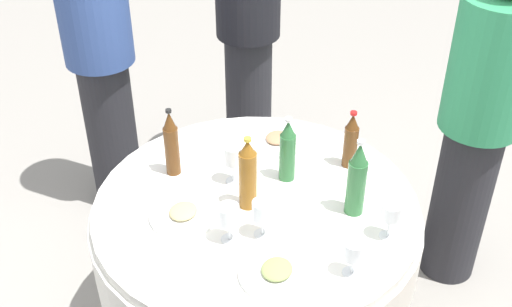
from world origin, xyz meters
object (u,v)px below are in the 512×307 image
bottle_green_near (288,151)px  bottle_brown_far (351,141)px  wine_glass_west (233,157)px  dining_table (256,232)px  plate_right (277,140)px  wine_glass_east (391,214)px  plate_mid (277,272)px  bottle_amber_inner (248,175)px  plate_rear (183,214)px  person_south (479,123)px  wine_glass_inner (262,212)px  bottle_brown_south (171,144)px  person_near (248,35)px  wine_glass_rear (353,253)px  bottle_green_front (357,180)px  wine_glass_far (229,216)px  person_front (102,67)px

bottle_green_near → bottle_brown_far: bottle_green_near is taller
bottle_brown_far → wine_glass_west: bottle_brown_far is taller
dining_table → plate_right: 0.45m
wine_glass_east → bottle_green_near: bearing=63.2°
wine_glass_east → plate_mid: (-0.30, 0.32, -0.09)m
plate_mid → bottle_green_near: bearing=12.6°
bottle_green_near → bottle_amber_inner: 0.23m
bottle_amber_inner → dining_table: bearing=-39.9°
plate_rear → plate_right: 0.61m
person_south → wine_glass_inner: bearing=-80.7°
wine_glass_inner → plate_right: (0.58, 0.12, -0.10)m
bottle_brown_far → wine_glass_inner: bottle_brown_far is taller
bottle_brown_south → person_near: 1.12m
plate_rear → person_south: (0.85, -0.99, 0.09)m
plate_right → person_south: size_ratio=0.15×
plate_mid → wine_glass_rear: bearing=-69.7°
bottle_green_front → plate_mid: bearing=156.4°
bottle_brown_far → plate_rear: 0.73m
wine_glass_rear → wine_glass_east: bearing=-21.7°
dining_table → plate_right: (0.41, 0.04, 0.16)m
wine_glass_inner → bottle_green_front: bearing=-50.7°
bottle_brown_far → person_near: bearing=40.6°
bottle_brown_south → wine_glass_rear: size_ratio=2.20×
person_near → wine_glass_east: bearing=-72.7°
dining_table → wine_glass_inner: (-0.17, -0.08, 0.26)m
bottle_brown_south → person_near: bearing=3.3°
dining_table → wine_glass_far: 0.35m
plate_rear → dining_table: bearing=-54.2°
bottle_amber_inner → wine_glass_rear: size_ratio=2.28×
bottle_brown_south → person_near: person_near is taller
wine_glass_rear → plate_rear: bearing=82.1°
bottle_amber_inner → wine_glass_far: bearing=179.7°
wine_glass_far → wine_glass_west: 0.34m
person_south → person_near: bearing=-154.6°
wine_glass_far → person_front: bearing=48.3°
wine_glass_far → dining_table: bearing=-5.9°
bottle_amber_inner → plate_mid: bottle_amber_inner is taller
plate_rear → person_front: 1.16m
bottle_amber_inner → person_front: 1.22m
wine_glass_east → person_south: 0.76m
plate_rear → plate_mid: bearing=-113.0°
bottle_green_front → wine_glass_far: (-0.29, 0.38, -0.04)m
wine_glass_west → person_front: (0.57, 0.90, -0.04)m
bottle_green_near → wine_glass_west: (-0.09, 0.19, -0.01)m
bottle_amber_inner → plate_mid: size_ratio=1.19×
bottle_green_near → person_south: (0.50, -0.70, -0.03)m
person_near → person_front: bearing=-158.6°
bottle_green_front → plate_mid: size_ratio=1.23×
dining_table → plate_rear: (-0.16, 0.23, 0.16)m
wine_glass_far → person_front: (0.90, 1.00, -0.03)m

